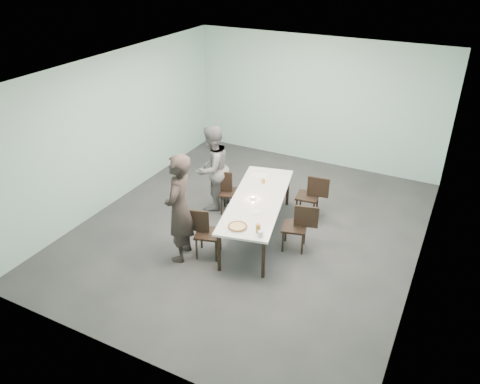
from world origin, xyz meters
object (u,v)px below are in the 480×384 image
at_px(diner_near, 179,208).
at_px(pizza, 238,227).
at_px(amber_tumbler, 263,181).
at_px(tealight, 253,198).
at_px(chair_far_right, 312,194).
at_px(diner_far, 212,168).
at_px(chair_near_right, 299,224).
at_px(chair_far_left, 227,189).
at_px(table, 257,202).
at_px(beer_glass, 258,228).
at_px(water_tumbler, 260,234).
at_px(side_plate, 256,212).
at_px(chair_near_left, 204,230).

xyz_separation_m(diner_near, pizza, (0.97, 0.21, -0.19)).
bearing_deg(amber_tumbler, tealight, -81.43).
relative_size(chair_far_right, diner_far, 0.50).
height_order(chair_near_right, tealight, chair_near_right).
relative_size(chair_near_right, diner_near, 0.45).
relative_size(pizza, amber_tumbler, 4.25).
distance_m(chair_far_left, pizza, 1.81).
relative_size(chair_far_left, chair_near_right, 1.00).
relative_size(diner_far, amber_tumbler, 21.86).
bearing_deg(chair_far_right, diner_near, 49.21).
bearing_deg(chair_near_right, chair_far_right, -95.28).
bearing_deg(amber_tumbler, diner_near, -110.66).
relative_size(chair_far_left, diner_near, 0.45).
relative_size(table, tealight, 48.83).
xyz_separation_m(chair_far_right, beer_glass, (-0.21, -2.04, 0.32)).
distance_m(chair_near_right, beer_glass, 1.02).
bearing_deg(chair_near_right, water_tumbler, 59.20).
bearing_deg(diner_near, amber_tumbler, 145.55).
height_order(chair_far_right, diner_far, diner_far).
distance_m(side_plate, water_tumbler, 0.73).
relative_size(chair_far_left, amber_tumbler, 10.88).
bearing_deg(diner_near, table, 131.06).
xyz_separation_m(table, diner_far, (-1.23, 0.50, 0.18)).
distance_m(chair_near_left, chair_near_right, 1.66).
height_order(chair_far_left, water_tumbler, chair_far_left).
relative_size(chair_near_right, side_plate, 4.83).
distance_m(table, chair_far_right, 1.27).
xyz_separation_m(side_plate, water_tumbler, (0.37, -0.63, 0.04)).
distance_m(chair_far_right, pizza, 2.16).
xyz_separation_m(chair_far_right, tealight, (-0.74, -1.10, 0.27)).
bearing_deg(chair_near_left, diner_near, -160.89).
bearing_deg(pizza, beer_glass, 3.95).
xyz_separation_m(chair_far_left, side_plate, (1.06, -0.91, 0.25)).
bearing_deg(tealight, chair_far_left, 147.02).
relative_size(tealight, amber_tumbler, 0.70).
relative_size(diner_far, beer_glass, 11.66).
bearing_deg(side_plate, diner_near, -142.69).
bearing_deg(diner_far, chair_far_right, 116.45).
distance_m(water_tumbler, tealight, 1.19).
bearing_deg(amber_tumbler, chair_near_left, -103.34).
bearing_deg(side_plate, amber_tumbler, 108.12).
distance_m(chair_near_left, diner_near, 0.60).
bearing_deg(chair_far_right, table, 50.62).
height_order(table, diner_near, diner_near).
bearing_deg(table, water_tumbler, -62.79).
relative_size(diner_near, side_plate, 10.65).
distance_m(table, tealight, 0.11).
height_order(pizza, tealight, tealight).
bearing_deg(chair_near_left, amber_tumbler, 59.57).
bearing_deg(diner_far, water_tumbler, 58.79).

